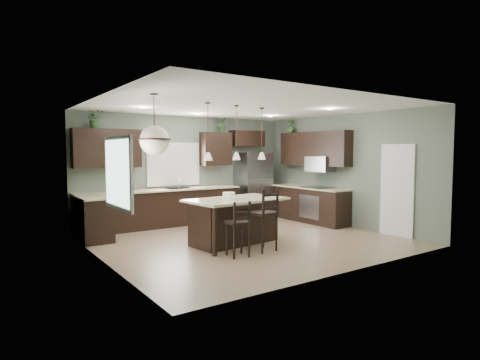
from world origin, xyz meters
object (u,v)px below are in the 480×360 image
object	(u,v)px
refrigerator	(253,185)
kitchen_island	(236,221)
bar_stool_left	(238,229)
serving_dish	(229,196)
bar_stool_center	(263,220)
plant_back_left	(95,119)

from	to	relation	value
refrigerator	kitchen_island	bearing A→B (deg)	-131.80
kitchen_island	bar_stool_left	size ratio (longest dim) A/B	1.97
serving_dish	bar_stool_center	bearing A→B (deg)	-69.53
refrigerator	kitchen_island	xyz separation A→B (m)	(-2.31, -2.58, -0.46)
serving_dish	plant_back_left	world-z (taller)	plant_back_left
plant_back_left	refrigerator	bearing A→B (deg)	-1.83
refrigerator	bar_stool_left	size ratio (longest dim) A/B	1.84
serving_dish	bar_stool_left	xyz separation A→B (m)	(-0.34, -0.82, -0.49)
bar_stool_center	plant_back_left	distance (m)	4.55
kitchen_island	plant_back_left	size ratio (longest dim) A/B	4.86
kitchen_island	plant_back_left	bearing A→B (deg)	120.62
bar_stool_left	kitchen_island	bearing A→B (deg)	64.60
plant_back_left	serving_dish	bearing A→B (deg)	-56.34
bar_stool_center	plant_back_left	size ratio (longest dim) A/B	2.89
kitchen_island	plant_back_left	distance (m)	4.01
bar_stool_center	plant_back_left	xyz separation A→B (m)	(-2.11, 3.49, 2.01)
refrigerator	bar_stool_center	bearing A→B (deg)	-123.61
serving_dish	bar_stool_center	distance (m)	0.90
kitchen_island	serving_dish	size ratio (longest dim) A/B	8.29
bar_stool_center	plant_back_left	bearing A→B (deg)	115.84
bar_stool_left	plant_back_left	xyz separation A→B (m)	(-1.49, 3.57, 2.10)
bar_stool_left	serving_dish	bearing A→B (deg)	74.70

